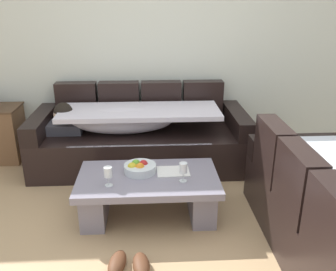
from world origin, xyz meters
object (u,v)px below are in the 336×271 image
object	(u,v)px
coffee_table	(148,191)
fruit_bowl	(139,168)
wine_glass_near_right	(183,169)
pair_of_shoes	(129,264)
open_magazine	(173,171)
couch_along_wall	(137,137)
wine_glass_near_left	(108,173)

from	to	relation	value
coffee_table	fruit_bowl	xyz separation A→B (m)	(-0.07, 0.08, 0.18)
wine_glass_near_right	pair_of_shoes	xyz separation A→B (m)	(-0.43, -0.59, -0.45)
open_magazine	couch_along_wall	bearing A→B (deg)	107.80
couch_along_wall	open_magazine	bearing A→B (deg)	-71.28
wine_glass_near_right	pair_of_shoes	distance (m)	0.86
coffee_table	wine_glass_near_right	distance (m)	0.40
couch_along_wall	pair_of_shoes	bearing A→B (deg)	-90.94
open_magazine	wine_glass_near_right	bearing A→B (deg)	-68.80
wine_glass_near_right	pair_of_shoes	bearing A→B (deg)	-126.36
couch_along_wall	wine_glass_near_left	size ratio (longest dim) A/B	14.10
wine_glass_near_right	coffee_table	bearing A→B (deg)	159.95
coffee_table	open_magazine	xyz separation A→B (m)	(0.22, 0.07, 0.15)
coffee_table	pair_of_shoes	size ratio (longest dim) A/B	3.67
couch_along_wall	coffee_table	xyz separation A→B (m)	(0.11, -1.05, -0.09)
wine_glass_near_left	pair_of_shoes	bearing A→B (deg)	-72.28
fruit_bowl	wine_glass_near_left	distance (m)	0.34
coffee_table	fruit_bowl	size ratio (longest dim) A/B	4.29
coffee_table	wine_glass_near_right	xyz separation A→B (m)	(0.29, -0.11, 0.26)
coffee_table	open_magazine	size ratio (longest dim) A/B	4.29
couch_along_wall	fruit_bowl	xyz separation A→B (m)	(0.04, -0.97, 0.09)
pair_of_shoes	coffee_table	bearing A→B (deg)	78.40
coffee_table	open_magazine	bearing A→B (deg)	17.26
open_magazine	pair_of_shoes	distance (m)	0.91
couch_along_wall	fruit_bowl	distance (m)	0.97
couch_along_wall	pair_of_shoes	xyz separation A→B (m)	(-0.03, -1.75, -0.29)
couch_along_wall	wine_glass_near_left	bearing A→B (deg)	-99.60
couch_along_wall	wine_glass_near_right	xyz separation A→B (m)	(0.40, -1.16, 0.16)
couch_along_wall	wine_glass_near_left	distance (m)	1.23
wine_glass_near_left	wine_glass_near_right	bearing A→B (deg)	3.98
fruit_bowl	wine_glass_near_left	size ratio (longest dim) A/B	1.69
fruit_bowl	coffee_table	bearing A→B (deg)	-48.82
coffee_table	wine_glass_near_left	world-z (taller)	wine_glass_near_left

